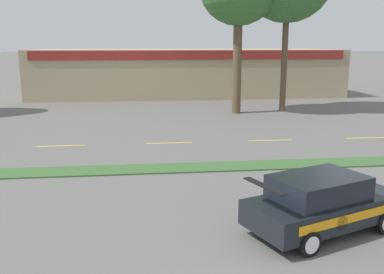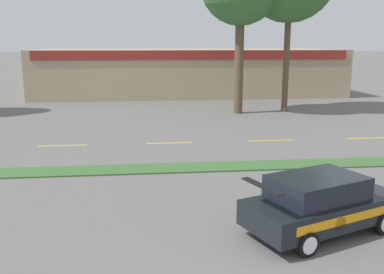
% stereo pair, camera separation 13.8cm
% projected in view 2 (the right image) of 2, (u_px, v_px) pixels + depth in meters
% --- Properties ---
extents(grass_verge, '(120.00, 1.36, 0.06)m').
position_uv_depth(grass_verge, '(192.00, 167.00, 17.57)').
color(grass_verge, '#3D6633').
rests_on(grass_verge, ground_plane).
extents(centre_line_3, '(2.40, 0.14, 0.01)m').
position_uv_depth(centre_line_3, '(63.00, 146.00, 21.49)').
color(centre_line_3, yellow).
rests_on(centre_line_3, ground_plane).
extents(centre_line_4, '(2.40, 0.14, 0.01)m').
position_uv_depth(centre_line_4, '(170.00, 143.00, 22.05)').
color(centre_line_4, yellow).
rests_on(centre_line_4, ground_plane).
extents(centre_line_5, '(2.40, 0.14, 0.01)m').
position_uv_depth(centre_line_5, '(272.00, 140.00, 22.62)').
color(centre_line_5, yellow).
rests_on(centre_line_5, ground_plane).
extents(centre_line_6, '(2.40, 0.14, 0.01)m').
position_uv_depth(centre_line_6, '(368.00, 138.00, 23.18)').
color(centre_line_6, yellow).
rests_on(centre_line_6, ground_plane).
extents(rally_car, '(4.72, 3.31, 1.63)m').
position_uv_depth(rally_car, '(321.00, 203.00, 11.45)').
color(rally_car, black).
rests_on(rally_car, ground_plane).
extents(traffic_cone, '(0.45, 0.45, 0.68)m').
position_uv_depth(traffic_cone, '(312.00, 198.00, 13.22)').
color(traffic_cone, black).
rests_on(traffic_cone, ground_plane).
extents(store_building_backdrop, '(29.66, 12.10, 4.48)m').
position_uv_depth(store_building_backdrop, '(187.00, 71.00, 44.13)').
color(store_building_backdrop, tan).
rests_on(store_building_backdrop, ground_plane).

